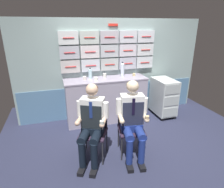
{
  "coord_description": "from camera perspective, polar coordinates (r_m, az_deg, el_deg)",
  "views": [
    {
      "loc": [
        -1.24,
        -2.64,
        2.0
      ],
      "look_at": [
        -0.35,
        0.29,
        0.9
      ],
      "focal_mm": 30.49,
      "sensor_mm": 36.0,
      "label": 1
    }
  ],
  "objects": [
    {
      "name": "coffee_cup_spare",
      "position": [
        3.85,
        -4.84,
        4.55
      ],
      "size": [
        0.07,
        0.07,
        0.07
      ],
      "color": "white",
      "rests_on": "galley_counter"
    },
    {
      "name": "water_bottle_tall",
      "position": [
        4.01,
        -6.54,
        6.11
      ],
      "size": [
        0.07,
        0.07,
        0.22
      ],
      "color": "silver",
      "rests_on": "galley_counter"
    },
    {
      "name": "crew_member_left",
      "position": [
        2.85,
        -6.13,
        -8.19
      ],
      "size": [
        0.55,
        0.66,
        1.22
      ],
      "color": "black",
      "rests_on": "ground"
    },
    {
      "name": "folding_chair_right",
      "position": [
        3.16,
        5.48,
        -8.48
      ],
      "size": [
        0.47,
        0.47,
        0.83
      ],
      "color": "#2D2D33",
      "rests_on": "ground"
    },
    {
      "name": "galley_bulkhead",
      "position": [
        4.29,
        0.12,
        7.63
      ],
      "size": [
        4.2,
        0.14,
        2.15
      ],
      "color": "#8CA4A1",
      "rests_on": "ground"
    },
    {
      "name": "folding_chair_left",
      "position": [
        3.06,
        -5.27,
        -9.4
      ],
      "size": [
        0.53,
        0.53,
        0.83
      ],
      "color": "#2D2D33",
      "rests_on": "ground"
    },
    {
      "name": "coffee_cup_white",
      "position": [
        4.24,
        6.58,
        5.83
      ],
      "size": [
        0.06,
        0.06,
        0.06
      ],
      "color": "tan",
      "rests_on": "galley_counter"
    },
    {
      "name": "water_bottle_blue_cap",
      "position": [
        4.16,
        3.15,
        7.34
      ],
      "size": [
        0.08,
        0.08,
        0.31
      ],
      "color": "silver",
      "rests_on": "galley_counter"
    },
    {
      "name": "crew_member_right",
      "position": [
        2.94,
        6.23,
        -7.01
      ],
      "size": [
        0.5,
        0.65,
        1.24
      ],
      "color": "black",
      "rests_on": "ground"
    },
    {
      "name": "espresso_cup_small",
      "position": [
        4.09,
        -2.21,
        5.63
      ],
      "size": [
        0.07,
        0.07,
        0.08
      ],
      "color": "silver",
      "rests_on": "galley_counter"
    },
    {
      "name": "galley_counter",
      "position": [
        4.15,
        -1.78,
        -1.71
      ],
      "size": [
        1.74,
        0.53,
        0.95
      ],
      "color": "#9E97A9",
      "rests_on": "ground"
    },
    {
      "name": "paper_cup_blue",
      "position": [
        3.9,
        -8.18,
        4.7
      ],
      "size": [
        0.07,
        0.07,
        0.08
      ],
      "color": "silver",
      "rests_on": "galley_counter"
    },
    {
      "name": "ground",
      "position": [
        3.55,
        7.01,
        -15.06
      ],
      "size": [
        4.8,
        4.8,
        0.04
      ],
      "primitive_type": "cube",
      "color": "#24273D"
    },
    {
      "name": "service_trolley",
      "position": [
        4.53,
        15.19,
        -0.67
      ],
      "size": [
        0.4,
        0.65,
        0.87
      ],
      "color": "black",
      "rests_on": "ground"
    }
  ]
}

